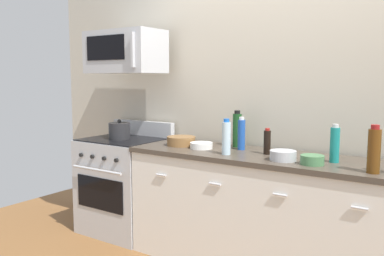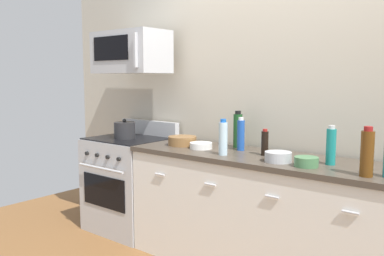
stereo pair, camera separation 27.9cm
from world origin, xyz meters
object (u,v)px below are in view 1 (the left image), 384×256
at_px(bowl_steel_prep, 283,155).
at_px(bowl_green_glaze, 312,160).
at_px(bowl_wooden_salad, 181,141).
at_px(stockpot, 119,131).
at_px(bottle_sparkling_teal, 335,144).
at_px(bottle_soda_blue, 241,134).
at_px(bottle_soy_sauce_dark, 267,142).
at_px(bowl_white_ceramic, 201,145).
at_px(bottle_wine_green, 237,130).
at_px(bottle_water_clear, 226,138).
at_px(range_oven, 124,184).
at_px(bottle_wine_amber, 374,150).
at_px(microwave, 125,52).

xyz_separation_m(bowl_steel_prep, bowl_green_glaze, (0.22, -0.02, -0.00)).
relative_size(bowl_wooden_salad, stockpot, 1.22).
relative_size(bottle_sparkling_teal, bowl_wooden_salad, 1.09).
xyz_separation_m(bottle_soda_blue, bottle_soy_sauce_dark, (0.26, -0.07, -0.03)).
height_order(bowl_white_ceramic, stockpot, stockpot).
xyz_separation_m(bottle_wine_green, bowl_steel_prep, (0.55, -0.33, -0.11)).
bearing_deg(bowl_white_ceramic, bowl_steel_prep, -7.06).
xyz_separation_m(bottle_water_clear, stockpot, (-1.23, 0.11, -0.05)).
relative_size(range_oven, stockpot, 5.25).
height_order(range_oven, bottle_water_clear, bottle_water_clear).
distance_m(bottle_soy_sauce_dark, bowl_wooden_salad, 0.80).
relative_size(bottle_soy_sauce_dark, bottle_wine_amber, 0.67).
bearing_deg(stockpot, bottle_wine_green, 12.70).
bearing_deg(stockpot, bowl_green_glaze, -3.15).
height_order(bowl_wooden_salad, stockpot, stockpot).
xyz_separation_m(bowl_white_ceramic, bowl_steel_prep, (0.76, -0.09, 0.01)).
bearing_deg(range_oven, bottle_sparkling_teal, 0.07).
bearing_deg(stockpot, bottle_soy_sauce_dark, 3.05).
distance_m(bottle_wine_amber, bowl_wooden_salad, 1.62).
bearing_deg(bowl_green_glaze, bottle_wine_green, 154.95).
relative_size(microwave, bottle_sparkling_teal, 2.77).
height_order(bottle_water_clear, bowl_white_ceramic, bottle_water_clear).
bearing_deg(bottle_soda_blue, bowl_steel_prep, -26.92).
bearing_deg(stockpot, range_oven, 90.00).
distance_m(bottle_soda_blue, bottle_soy_sauce_dark, 0.27).
bearing_deg(bottle_wine_amber, bottle_water_clear, 177.97).
xyz_separation_m(bottle_sparkling_teal, bottle_wine_amber, (0.29, -0.20, 0.02)).
xyz_separation_m(bottle_sparkling_teal, bowl_green_glaze, (-0.10, -0.16, -0.09)).
xyz_separation_m(bottle_water_clear, bottle_soda_blue, (-0.00, 0.26, -0.00)).
bearing_deg(bottle_soda_blue, bowl_green_glaze, -20.73).
xyz_separation_m(bottle_water_clear, bowl_white_ceramic, (-0.31, 0.12, -0.10)).
height_order(bottle_soda_blue, bowl_white_ceramic, bottle_soda_blue).
relative_size(bottle_soy_sauce_dark, bottle_sparkling_teal, 0.75).
distance_m(bottle_wine_green, stockpot, 1.16).
bearing_deg(bowl_steel_prep, bottle_soy_sauce_dark, 140.45).
height_order(bottle_wine_green, bottle_soy_sauce_dark, bottle_wine_green).
relative_size(bottle_sparkling_teal, bowl_white_ceramic, 1.43).
bearing_deg(bottle_wine_amber, bowl_steel_prep, 173.93).
xyz_separation_m(range_oven, bottle_soy_sauce_dark, (1.49, 0.03, 0.55)).
height_order(bottle_sparkling_teal, bowl_white_ceramic, bottle_sparkling_teal).
bearing_deg(range_oven, bowl_green_glaze, -4.75).
distance_m(bowl_steel_prep, stockpot, 1.68).
bearing_deg(bowl_white_ceramic, microwave, 174.75).
height_order(bottle_soda_blue, bowl_steel_prep, bottle_soda_blue).
distance_m(bottle_wine_amber, bowl_green_glaze, 0.41).
relative_size(bottle_wine_amber, bowl_wooden_salad, 1.22).
relative_size(bottle_soy_sauce_dark, bowl_white_ceramic, 1.08).
bearing_deg(bowl_white_ceramic, bottle_wine_green, 49.46).
distance_m(bottle_soda_blue, bowl_steel_prep, 0.52).
height_order(bottle_soy_sauce_dark, bowl_wooden_salad, bottle_soy_sauce_dark).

